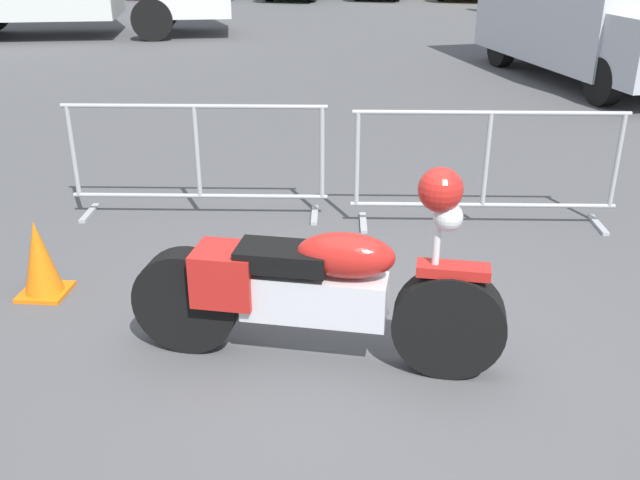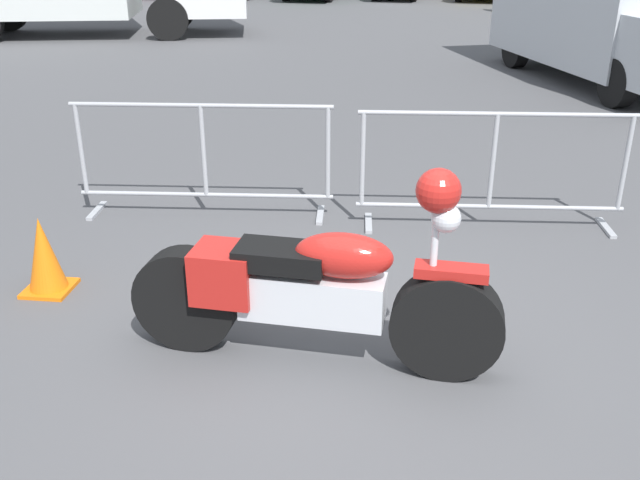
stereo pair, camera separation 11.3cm
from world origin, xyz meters
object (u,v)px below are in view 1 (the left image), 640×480
(crowd_barrier_near, at_px, (198,159))
(crowd_barrier_far, at_px, (486,167))
(traffic_cone, at_px, (40,259))
(motorcycle, at_px, (314,289))
(delivery_van, at_px, (591,6))

(crowd_barrier_near, bearing_deg, crowd_barrier_far, 0.00)
(traffic_cone, bearing_deg, crowd_barrier_far, 25.69)
(motorcycle, bearing_deg, crowd_barrier_far, 65.38)
(motorcycle, distance_m, traffic_cone, 2.21)
(crowd_barrier_near, relative_size, traffic_cone, 4.05)
(traffic_cone, bearing_deg, motorcycle, -17.91)
(crowd_barrier_near, relative_size, delivery_van, 0.45)
(crowd_barrier_near, bearing_deg, motorcycle, -60.57)
(crowd_barrier_near, relative_size, crowd_barrier_far, 1.00)
(crowd_barrier_near, distance_m, traffic_cone, 1.84)
(crowd_barrier_far, xyz_separation_m, traffic_cone, (-3.40, -1.64, -0.27))
(motorcycle, relative_size, traffic_cone, 3.96)
(crowd_barrier_far, bearing_deg, delivery_van, 69.98)
(crowd_barrier_far, bearing_deg, crowd_barrier_near, 180.00)
(motorcycle, xyz_separation_m, crowd_barrier_near, (-1.31, 2.31, 0.05))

